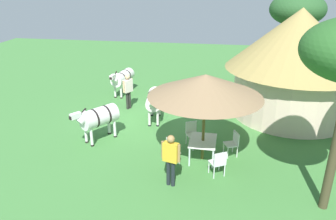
{
  "coord_description": "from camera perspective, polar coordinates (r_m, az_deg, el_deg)",
  "views": [
    {
      "loc": [
        13.11,
        2.75,
        6.06
      ],
      "look_at": [
        1.02,
        0.82,
        1.0
      ],
      "focal_mm": 35.23,
      "sensor_mm": 36.0,
      "label": 1
    }
  ],
  "objects": [
    {
      "name": "ground_plane",
      "position": [
        14.7,
        -2.55,
        -1.91
      ],
      "size": [
        36.0,
        36.0,
        0.0
      ],
      "primitive_type": "plane",
      "color": "#3D7638"
    },
    {
      "name": "thatched_hut",
      "position": [
        15.59,
        21.23,
        8.12
      ],
      "size": [
        6.08,
        6.08,
        4.8
      ],
      "rotation": [
        0.0,
        0.0,
        1.65
      ],
      "color": "beige",
      "rests_on": "ground_plane"
    },
    {
      "name": "shade_umbrella",
      "position": [
        10.74,
        6.5,
        4.24
      ],
      "size": [
        3.79,
        3.79,
        3.1
      ],
      "color": "brown",
      "rests_on": "ground_plane"
    },
    {
      "name": "patio_dining_table",
      "position": [
        11.55,
        6.05,
        -5.6
      ],
      "size": [
        1.24,
        0.94,
        0.74
      ],
      "rotation": [
        0.0,
        0.0,
        -0.03
      ],
      "color": "white",
      "rests_on": "ground_plane"
    },
    {
      "name": "patio_chair_near_hut",
      "position": [
        11.34,
        0.49,
        -6.79
      ],
      "size": [
        0.56,
        0.55,
        0.9
      ],
      "rotation": [
        0.0,
        0.0,
        0.37
      ],
      "color": "silver",
      "rests_on": "ground_plane"
    },
    {
      "name": "patio_chair_west_end",
      "position": [
        10.74,
        8.72,
        -8.87
      ],
      "size": [
        0.58,
        0.59,
        0.9
      ],
      "rotation": [
        0.0,
        0.0,
        -4.2
      ],
      "color": "silver",
      "rests_on": "ground_plane"
    },
    {
      "name": "patio_chair_near_lawn",
      "position": [
        12.01,
        11.2,
        -5.48
      ],
      "size": [
        0.57,
        0.56,
        0.9
      ],
      "rotation": [
        0.0,
        0.0,
        -2.75
      ],
      "color": "silver",
      "rests_on": "ground_plane"
    },
    {
      "name": "patio_chair_east_end",
      "position": [
        12.56,
        4.16,
        -3.78
      ],
      "size": [
        0.56,
        0.57,
        0.9
      ],
      "rotation": [
        0.0,
        0.0,
        -1.14
      ],
      "color": "silver",
      "rests_on": "ground_plane"
    },
    {
      "name": "guest_beside_umbrella",
      "position": [
        9.93,
        0.48,
        -7.94
      ],
      "size": [
        0.33,
        0.6,
        1.72
      ],
      "rotation": [
        0.0,
        0.0,
        1.3
      ],
      "color": "black",
      "rests_on": "ground_plane"
    },
    {
      "name": "standing_watcher",
      "position": [
        15.81,
        -6.95,
        3.74
      ],
      "size": [
        0.53,
        0.43,
        1.71
      ],
      "rotation": [
        0.0,
        0.0,
        -0.55
      ],
      "color": "#252522",
      "rests_on": "ground_plane"
    },
    {
      "name": "striped_lounge_chair",
      "position": [
        17.24,
        -0.55,
        2.79
      ],
      "size": [
        0.89,
        0.94,
        0.67
      ],
      "rotation": [
        0.0,
        0.0,
        0.64
      ],
      "color": "#30926E",
      "rests_on": "ground_plane"
    },
    {
      "name": "zebra_nearest_camera",
      "position": [
        12.91,
        -11.98,
        -1.25
      ],
      "size": [
        1.81,
        1.48,
        1.51
      ],
      "rotation": [
        0.0,
        0.0,
        4.08
      ],
      "color": "silver",
      "rests_on": "ground_plane"
    },
    {
      "name": "zebra_by_umbrella",
      "position": [
        14.32,
        -2.41,
        1.77
      ],
      "size": [
        2.18,
        0.83,
        1.55
      ],
      "rotation": [
        0.0,
        0.0,
        4.84
      ],
      "color": "silver",
      "rests_on": "ground_plane"
    },
    {
      "name": "zebra_toward_hut",
      "position": [
        17.82,
        -7.91,
        5.54
      ],
      "size": [
        2.32,
        0.9,
        1.48
      ],
      "rotation": [
        0.0,
        0.0,
        4.54
      ],
      "color": "silver",
      "rests_on": "ground_plane"
    },
    {
      "name": "acacia_tree_far_lawn",
      "position": [
        20.51,
        21.49,
        15.88
      ],
      "size": [
        3.07,
        3.07,
        5.18
      ],
      "color": "brown",
      "rests_on": "ground_plane"
    }
  ]
}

